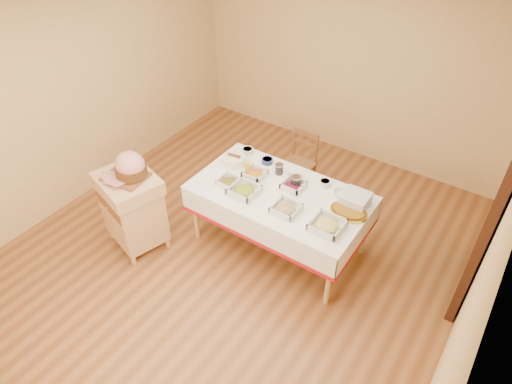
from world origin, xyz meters
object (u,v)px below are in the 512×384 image
(dining_table, at_px, (280,204))
(preserve_jar_left, at_px, (279,169))
(preserve_jar_right, at_px, (296,182))
(brass_platter, at_px, (349,212))
(plate_stack, at_px, (355,200))
(mustard_bottle, at_px, (247,167))
(butcher_cart, at_px, (133,207))
(dining_chair, at_px, (299,163))
(ham_on_board, at_px, (130,167))
(bread_basket, at_px, (234,160))

(dining_table, height_order, preserve_jar_left, preserve_jar_left)
(preserve_jar_right, relative_size, brass_platter, 0.36)
(preserve_jar_right, distance_m, plate_stack, 0.64)
(preserve_jar_right, bearing_deg, mustard_bottle, -170.33)
(butcher_cart, relative_size, dining_chair, 1.08)
(ham_on_board, bearing_deg, bread_basket, 57.97)
(butcher_cart, distance_m, preserve_jar_left, 1.62)
(dining_chair, bearing_deg, preserve_jar_right, -63.57)
(dining_table, relative_size, preserve_jar_left, 15.43)
(preserve_jar_right, xyz_separation_m, brass_platter, (0.64, -0.07, -0.04))
(butcher_cart, bearing_deg, dining_table, 32.34)
(ham_on_board, relative_size, preserve_jar_right, 3.33)
(butcher_cart, relative_size, brass_platter, 2.44)
(bread_basket, bearing_deg, butcher_cart, -122.98)
(dining_table, xyz_separation_m, ham_on_board, (-1.28, -0.81, 0.43))
(butcher_cart, relative_size, mustard_bottle, 4.89)
(dining_table, bearing_deg, butcher_cart, -147.66)
(butcher_cart, height_order, ham_on_board, ham_on_board)
(dining_chair, bearing_deg, dining_table, -71.94)
(preserve_jar_left, relative_size, plate_stack, 0.46)
(ham_on_board, relative_size, brass_platter, 1.20)
(ham_on_board, bearing_deg, dining_chair, 61.66)
(dining_table, xyz_separation_m, plate_stack, (0.72, 0.25, 0.22))
(preserve_jar_left, xyz_separation_m, mustard_bottle, (-0.28, -0.20, 0.03))
(brass_platter, bearing_deg, dining_chair, 139.56)
(dining_table, xyz_separation_m, butcher_cart, (-1.33, -0.84, -0.08))
(butcher_cart, height_order, preserve_jar_left, butcher_cart)
(dining_table, relative_size, ham_on_board, 4.09)
(mustard_bottle, xyz_separation_m, bread_basket, (-0.22, 0.07, -0.03))
(preserve_jar_right, bearing_deg, brass_platter, -6.47)
(preserve_jar_right, relative_size, bread_basket, 0.52)
(preserve_jar_right, bearing_deg, bread_basket, -178.55)
(brass_platter, bearing_deg, butcher_cart, -155.59)
(mustard_bottle, bearing_deg, ham_on_board, -133.10)
(ham_on_board, height_order, mustard_bottle, ham_on_board)
(dining_chair, bearing_deg, ham_on_board, -118.34)
(butcher_cart, relative_size, preserve_jar_right, 6.78)
(bread_basket, bearing_deg, mustard_bottle, -18.26)
(ham_on_board, distance_m, plate_stack, 2.27)
(dining_chair, bearing_deg, brass_platter, -40.44)
(dining_table, bearing_deg, plate_stack, 19.01)
(dining_chair, bearing_deg, preserve_jar_left, -78.96)
(plate_stack, bearing_deg, ham_on_board, -152.25)
(ham_on_board, distance_m, brass_platter, 2.21)
(butcher_cart, xyz_separation_m, ham_on_board, (0.05, 0.04, 0.52))
(ham_on_board, bearing_deg, plate_stack, 27.75)
(dining_chair, bearing_deg, bread_basket, -113.82)
(dining_chair, xyz_separation_m, preserve_jar_right, (0.41, -0.82, 0.39))
(ham_on_board, height_order, brass_platter, ham_on_board)
(dining_table, xyz_separation_m, bread_basket, (-0.69, 0.14, 0.21))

